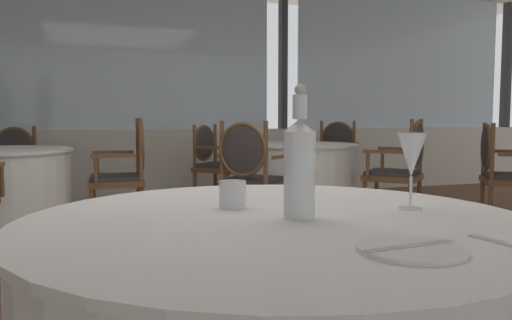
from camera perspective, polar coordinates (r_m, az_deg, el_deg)
The scene contains 16 objects.
ground_plane at distance 2.82m, azimuth -4.33°, elevation -15.75°, with size 15.15×15.15×0.00m, color brown.
window_wall_far at distance 6.35m, azimuth -12.78°, elevation 6.35°, with size 11.65×0.14×2.99m.
side_plate at distance 1.02m, azimuth 16.83°, elevation -9.46°, with size 0.20×0.20×0.01m, color white.
butter_knife at distance 1.01m, azimuth 16.83°, elevation -9.18°, with size 0.20×0.02×0.00m, color silver.
dinner_fork at distance 1.13m, azimuth 26.21°, elevation -8.42°, with size 0.18×0.02×0.00m, color silver.
water_bottle at distance 1.28m, azimuth 4.86°, elevation -0.56°, with size 0.08×0.08×0.33m.
wine_glass at distance 1.46m, azimuth 16.92°, elevation 0.43°, with size 0.08×0.08×0.21m.
water_tumbler at distance 1.44m, azimuth -2.61°, elevation -3.82°, with size 0.08×0.08×0.08m, color white.
dining_chair_0_0 at distance 5.75m, azimuth -25.48°, elevation -0.24°, with size 0.55×0.49×0.91m.
dining_chair_0_3 at distance 4.60m, azimuth -14.16°, elevation -0.66°, with size 0.49×0.55×0.99m.
background_table_1 at distance 5.10m, azimuth 4.84°, elevation -2.30°, with size 1.16×1.16×0.73m.
dining_chair_1_0 at distance 4.18m, azimuth -0.66°, elevation -1.16°, with size 0.66×0.66×0.97m.
dining_chair_1_1 at distance 4.77m, azimuth 16.03°, elevation -0.43°, with size 0.66×0.66×0.98m.
dining_chair_1_2 at distance 6.01m, azimuth 8.67°, elevation 0.58°, with size 0.66×0.66×0.95m.
dining_chair_1_3 at distance 5.56m, azimuth -4.65°, elevation 0.12°, with size 0.66×0.66×0.92m.
dining_chair_3_1 at distance 4.95m, azimuth 25.64°, elevation -0.76°, with size 0.64×0.65×0.95m.
Camera 1 is at (-0.64, -2.57, 0.98)m, focal length 35.96 mm.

